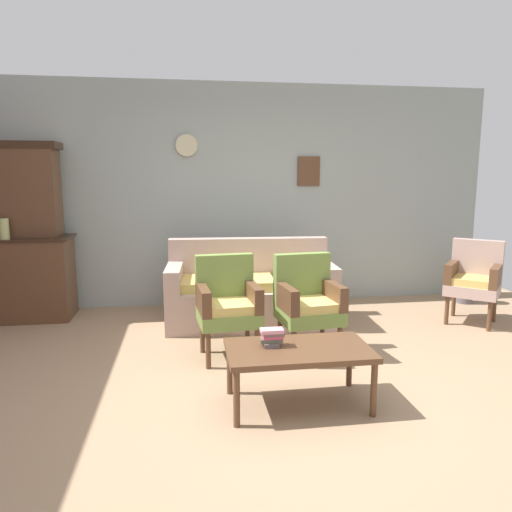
{
  "coord_description": "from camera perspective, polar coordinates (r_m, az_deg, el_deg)",
  "views": [
    {
      "loc": [
        -0.64,
        -3.26,
        1.6
      ],
      "look_at": [
        0.01,
        1.1,
        0.85
      ],
      "focal_mm": 33.36,
      "sensor_mm": 36.0,
      "label": 1
    }
  ],
  "objects": [
    {
      "name": "ground_plane",
      "position": [
        3.69,
        2.39,
        -16.06
      ],
      "size": [
        7.68,
        7.68,
        0.0
      ],
      "primitive_type": "plane",
      "color": "#997A5B"
    },
    {
      "name": "wall_back_with_decor",
      "position": [
        5.93,
        -2.32,
        7.25
      ],
      "size": [
        6.4,
        0.09,
        2.7
      ],
      "color": "#939E99",
      "rests_on": "ground"
    },
    {
      "name": "side_cabinet",
      "position": [
        5.92,
        -26.47,
        -2.4
      ],
      "size": [
        1.16,
        0.55,
        0.93
      ],
      "color": "brown",
      "rests_on": "ground"
    },
    {
      "name": "cabinet_upper_hutch",
      "position": [
        5.89,
        -26.95,
        7.17
      ],
      "size": [
        0.99,
        0.38,
        1.03
      ],
      "color": "brown",
      "rests_on": "side_cabinet"
    },
    {
      "name": "vase_on_cabinet",
      "position": [
        5.68,
        -27.97,
        2.89
      ],
      "size": [
        0.1,
        0.1,
        0.22
      ],
      "primitive_type": "cylinder",
      "color": "tan",
      "rests_on": "side_cabinet"
    },
    {
      "name": "floral_couch",
      "position": [
        5.21,
        -0.67,
        -4.49
      ],
      "size": [
        1.83,
        0.89,
        0.9
      ],
      "color": "tan",
      "rests_on": "ground"
    },
    {
      "name": "armchair_near_couch_end",
      "position": [
        4.21,
        -3.43,
        -5.52
      ],
      "size": [
        0.56,
        0.54,
        0.9
      ],
      "color": "olive",
      "rests_on": "ground"
    },
    {
      "name": "armchair_near_cabinet",
      "position": [
        4.28,
        6.2,
        -5.31
      ],
      "size": [
        0.57,
        0.55,
        0.9
      ],
      "color": "olive",
      "rests_on": "ground"
    },
    {
      "name": "wingback_chair_by_fireplace",
      "position": [
        5.7,
        24.66,
        -2.38
      ],
      "size": [
        0.71,
        0.71,
        0.9
      ],
      "color": "tan",
      "rests_on": "ground"
    },
    {
      "name": "coffee_table",
      "position": [
        3.39,
        5.12,
        -11.58
      ],
      "size": [
        1.0,
        0.56,
        0.42
      ],
      "color": "brown",
      "rests_on": "ground"
    },
    {
      "name": "book_stack_on_table",
      "position": [
        3.36,
        1.92,
        -9.67
      ],
      "size": [
        0.17,
        0.1,
        0.13
      ],
      "color": "#5D5355",
      "rests_on": "coffee_table"
    },
    {
      "name": "floor_vase_by_wall",
      "position": [
        6.56,
        23.84,
        -2.41
      ],
      "size": [
        0.2,
        0.2,
        0.64
      ],
      "primitive_type": "cylinder",
      "color": "#5D565B",
      "rests_on": "ground"
    }
  ]
}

